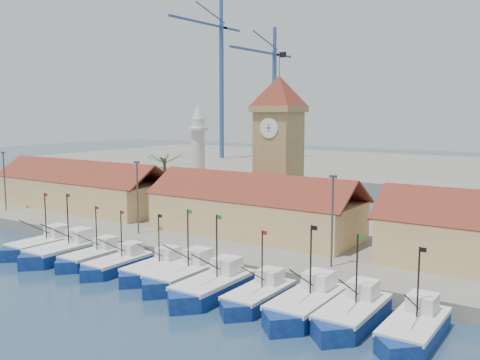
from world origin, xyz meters
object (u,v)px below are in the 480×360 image
Objects in this scene: boat_0 at (40,246)px; minaret at (198,157)px; clock_tower at (279,147)px; boat_5 at (182,276)px.

minaret is (3.97, 25.18, 8.96)m from boat_0.
clock_tower is at bearing 50.70° from boat_0.
boat_0 is at bearing -129.30° from clock_tower.
minaret is at bearing 125.12° from boat_5.
clock_tower reaches higher than boat_0.
minaret is (-17.45, 24.82, 8.94)m from boat_5.
boat_0 is at bearing -98.95° from minaret.
boat_0 is at bearing -179.03° from boat_5.
boat_5 is 0.44× the size of clock_tower.
boat_0 is 0.98× the size of boat_5.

